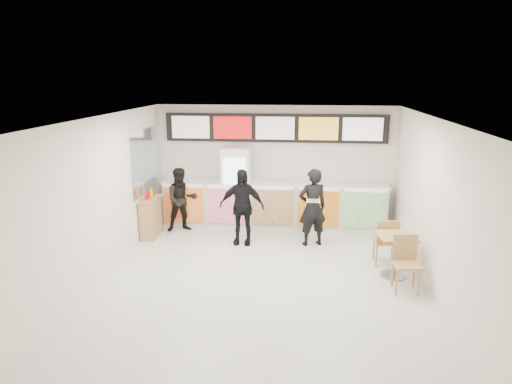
# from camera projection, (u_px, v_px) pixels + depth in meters

# --- Properties ---
(floor) EXTENTS (7.00, 7.00, 0.00)m
(floor) POSITION_uv_depth(u_px,v_px,m) (262.00, 278.00, 8.58)
(floor) COLOR beige
(floor) RESTS_ON ground
(ceiling) EXTENTS (7.00, 7.00, 0.00)m
(ceiling) POSITION_uv_depth(u_px,v_px,m) (262.00, 118.00, 7.84)
(ceiling) COLOR white
(ceiling) RESTS_ON wall_back
(wall_back) EXTENTS (6.00, 0.00, 6.00)m
(wall_back) POSITION_uv_depth(u_px,v_px,m) (275.00, 165.00, 11.58)
(wall_back) COLOR silver
(wall_back) RESTS_ON floor
(wall_left) EXTENTS (0.00, 7.00, 7.00)m
(wall_left) POSITION_uv_depth(u_px,v_px,m) (103.00, 197.00, 8.52)
(wall_left) COLOR silver
(wall_left) RESTS_ON floor
(wall_right) EXTENTS (0.00, 7.00, 7.00)m
(wall_right) POSITION_uv_depth(u_px,v_px,m) (434.00, 207.00, 7.90)
(wall_right) COLOR silver
(wall_right) RESTS_ON floor
(service_counter) EXTENTS (5.56, 0.77, 1.14)m
(service_counter) POSITION_uv_depth(u_px,v_px,m) (274.00, 204.00, 11.42)
(service_counter) COLOR silver
(service_counter) RESTS_ON floor
(menu_board) EXTENTS (5.50, 0.14, 0.70)m
(menu_board) POSITION_uv_depth(u_px,v_px,m) (275.00, 128.00, 11.26)
(menu_board) COLOR black
(menu_board) RESTS_ON wall_back
(drinks_fridge) EXTENTS (0.70, 0.67, 2.00)m
(drinks_fridge) POSITION_uv_depth(u_px,v_px,m) (237.00, 187.00, 11.43)
(drinks_fridge) COLOR white
(drinks_fridge) RESTS_ON floor
(mirror_panel) EXTENTS (0.01, 2.00, 1.50)m
(mirror_panel) POSITION_uv_depth(u_px,v_px,m) (147.00, 160.00, 10.82)
(mirror_panel) COLOR #B2B7BF
(mirror_panel) RESTS_ON wall_left
(customer_main) EXTENTS (0.74, 0.61, 1.75)m
(customer_main) POSITION_uv_depth(u_px,v_px,m) (312.00, 207.00, 10.08)
(customer_main) COLOR black
(customer_main) RESTS_ON floor
(customer_left) EXTENTS (0.93, 0.84, 1.56)m
(customer_left) POSITION_uv_depth(u_px,v_px,m) (182.00, 200.00, 11.05)
(customer_left) COLOR black
(customer_left) RESTS_ON floor
(customer_mid) EXTENTS (1.02, 0.45, 1.72)m
(customer_mid) POSITION_uv_depth(u_px,v_px,m) (242.00, 207.00, 10.18)
(customer_mid) COLOR black
(customer_mid) RESTS_ON floor
(pizza_slice) EXTENTS (0.36, 0.36, 0.02)m
(pizza_slice) POSITION_uv_depth(u_px,v_px,m) (313.00, 200.00, 9.58)
(pizza_slice) COLOR beige
(pizza_slice) RESTS_ON customer_main
(cafe_table) EXTENTS (0.75, 1.72, 0.98)m
(cafe_table) POSITION_uv_depth(u_px,v_px,m) (396.00, 248.00, 8.54)
(cafe_table) COLOR #AD894F
(cafe_table) RESTS_ON floor
(condiment_ledge) EXTENTS (0.34, 0.84, 1.12)m
(condiment_ledge) POSITION_uv_depth(u_px,v_px,m) (151.00, 217.00, 10.72)
(condiment_ledge) COLOR #AD894F
(condiment_ledge) RESTS_ON floor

